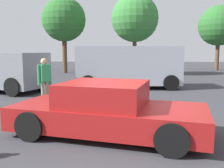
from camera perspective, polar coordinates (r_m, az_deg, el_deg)
name	(u,v)px	position (r m, az deg, el deg)	size (l,w,h in m)	color
ground_plane	(116,132)	(6.03, 0.98, -10.83)	(80.00, 80.00, 0.00)	#38383D
sedan_foreground	(107,110)	(5.76, -1.09, -5.97)	(4.64, 2.84, 1.20)	maroon
van_white	(128,66)	(13.02, 3.63, 4.14)	(5.32, 2.54, 2.12)	#B2B7C1
pedestrian	(44,77)	(9.19, -15.00, 1.48)	(0.42, 0.49, 1.65)	gray
tree_back_center	(64,20)	(22.69, -10.79, 14.04)	(3.75, 3.75, 6.46)	brown
tree_back_right	(219,26)	(27.52, 22.95, 12.01)	(3.93, 3.93, 6.35)	brown
tree_far_right	(135,19)	(20.36, 5.18, 14.50)	(3.68, 3.68, 6.27)	brown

